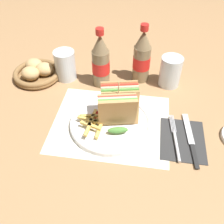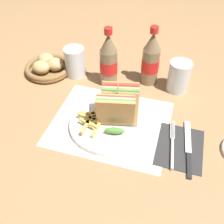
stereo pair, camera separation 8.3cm
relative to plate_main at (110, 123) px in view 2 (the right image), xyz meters
The scene contains 14 objects.
ground_plane 0.03m from the plate_main, 93.13° to the right, with size 4.00×4.00×0.00m, color #9E754C.
placemat 0.01m from the plate_main, 85.31° to the left, with size 0.37×0.31×0.00m.
plate_main is the anchor object (origin of this frame).
club_sandwich 0.07m from the plate_main, 26.44° to the left, with size 0.13×0.14×0.15m.
fries_pile 0.06m from the plate_main, 159.66° to the right, with size 0.09×0.12×0.02m.
ketchup_blob 0.05m from the plate_main, 163.68° to the left, with size 0.04×0.04×0.02m.
napkin 0.23m from the plate_main, ahead, with size 0.13×0.17×0.00m.
fork 0.21m from the plate_main, 12.28° to the right, with size 0.03×0.19×0.01m.
knife 0.25m from the plate_main, ahead, with size 0.04×0.22×0.00m.
coke_bottle_near 0.24m from the plate_main, 108.13° to the left, with size 0.06×0.06×0.22m.
coke_bottle_far 0.29m from the plate_main, 74.43° to the left, with size 0.06×0.06×0.22m.
glass_near 0.31m from the plate_main, 53.58° to the left, with size 0.08×0.08×0.11m.
glass_far 0.31m from the plate_main, 132.45° to the left, with size 0.08×0.08×0.11m.
bread_basket 0.39m from the plate_main, 146.52° to the left, with size 0.18×0.18×0.06m.
Camera 2 is at (0.17, -0.53, 0.61)m, focal length 42.00 mm.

